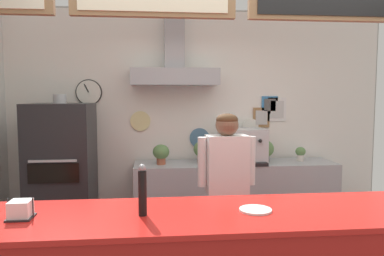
% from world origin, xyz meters
% --- Properties ---
extents(back_wall_assembly, '(4.84, 2.59, 2.84)m').
position_xyz_m(back_wall_assembly, '(-0.02, 2.05, 1.53)').
color(back_wall_assembly, '#9E9E99').
rests_on(back_wall_assembly, ground_plane).
extents(back_prep_counter, '(2.45, 0.57, 0.94)m').
position_xyz_m(back_prep_counter, '(0.43, 1.82, 0.46)').
color(back_prep_counter, '#A3A5AD').
rests_on(back_prep_counter, ground_plane).
extents(pizza_oven, '(0.68, 0.71, 1.77)m').
position_xyz_m(pizza_oven, '(-1.58, 1.59, 0.84)').
color(pizza_oven, '#232326').
rests_on(pizza_oven, ground_plane).
extents(shop_worker, '(0.52, 0.24, 1.60)m').
position_xyz_m(shop_worker, '(0.08, 0.62, 0.88)').
color(shop_worker, '#232328').
rests_on(shop_worker, ground_plane).
extents(espresso_machine, '(0.55, 0.46, 0.42)m').
position_xyz_m(espresso_machine, '(0.51, 1.79, 1.14)').
color(espresso_machine, silver).
rests_on(espresso_machine, back_prep_counter).
extents(potted_sage, '(0.22, 0.22, 0.27)m').
position_xyz_m(potted_sage, '(0.03, 1.85, 1.09)').
color(potted_sage, '#9E563D').
rests_on(potted_sage, back_prep_counter).
extents(potted_thyme, '(0.12, 0.12, 0.18)m').
position_xyz_m(potted_thyme, '(1.26, 1.84, 1.04)').
color(potted_thyme, beige).
rests_on(potted_thyme, back_prep_counter).
extents(potted_oregano, '(0.20, 0.20, 0.24)m').
position_xyz_m(potted_oregano, '(-0.48, 1.79, 1.08)').
color(potted_oregano, '#9E563D').
rests_on(potted_oregano, back_prep_counter).
extents(potted_rosemary, '(0.24, 0.24, 0.27)m').
position_xyz_m(potted_rosemary, '(0.79, 1.83, 1.09)').
color(potted_rosemary, '#4C4C51').
rests_on(potted_rosemary, back_prep_counter).
extents(pepper_grinder, '(0.05, 0.05, 0.29)m').
position_xyz_m(pepper_grinder, '(-0.62, -0.54, 1.23)').
color(pepper_grinder, black).
rests_on(pepper_grinder, service_counter).
extents(napkin_holder, '(0.14, 0.13, 0.11)m').
position_xyz_m(napkin_holder, '(-1.29, -0.52, 1.13)').
color(napkin_holder, '#262628').
rests_on(napkin_holder, service_counter).
extents(condiment_plate, '(0.19, 0.19, 0.01)m').
position_xyz_m(condiment_plate, '(0.03, -0.52, 1.09)').
color(condiment_plate, white).
rests_on(condiment_plate, service_counter).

